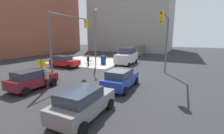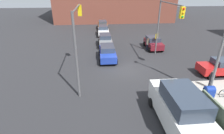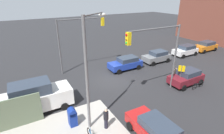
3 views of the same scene
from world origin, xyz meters
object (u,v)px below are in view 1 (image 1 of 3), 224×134
at_px(hatchback_blue, 121,78).
at_px(sedan_maroon, 32,79).
at_px(pedestrian_waiting, 88,60).
at_px(bicycle_leaning_on_fence, 90,62).
at_px(traffic_signal_se_corner, 165,33).
at_px(street_lamp_corner, 95,34).
at_px(sedan_red, 64,61).
at_px(hatchback_gray, 83,102).
at_px(pedestrian_crossing, 47,78).
at_px(traffic_signal_nw_corner, 67,33).
at_px(van_white_delivery, 127,56).
at_px(smokestack, 71,22).
at_px(mailbox_blue, 103,60).
at_px(bicycle_at_crosswalk, 19,84).

bearing_deg(hatchback_blue, sedan_maroon, 117.55).
distance_m(pedestrian_waiting, bicycle_leaning_on_fence, 1.64).
bearing_deg(traffic_signal_se_corner, hatchback_blue, 152.54).
distance_m(street_lamp_corner, sedan_red, 6.03).
height_order(hatchback_gray, pedestrian_crossing, pedestrian_crossing).
xyz_separation_m(traffic_signal_nw_corner, sedan_maroon, (-4.24, 0.27, -3.82)).
distance_m(traffic_signal_nw_corner, van_white_delivery, 11.23).
distance_m(traffic_signal_se_corner, sedan_red, 14.14).
relative_size(smokestack, pedestrian_waiting, 11.69).
relative_size(mailbox_blue, hatchback_gray, 0.36).
xyz_separation_m(smokestack, hatchback_blue, (-31.36, -31.80, -8.65)).
bearing_deg(traffic_signal_se_corner, van_white_delivery, 46.49).
xyz_separation_m(hatchback_blue, van_white_delivery, (11.18, 3.60, 0.44)).
bearing_deg(bicycle_leaning_on_fence, van_white_delivery, -64.55).
xyz_separation_m(smokestack, traffic_signal_se_corner, (-26.16, -34.50, -4.84)).
bearing_deg(bicycle_at_crosswalk, smokestack, 34.32).
distance_m(street_lamp_corner, bicycle_leaning_on_fence, 4.70).
bearing_deg(sedan_maroon, hatchback_gray, -105.89).
xyz_separation_m(sedan_red, hatchback_gray, (-10.21, -10.89, -0.00)).
bearing_deg(smokestack, bicycle_leaning_on_fence, -134.93).
bearing_deg(traffic_signal_nw_corner, pedestrian_waiting, 17.36).
bearing_deg(mailbox_blue, bicycle_leaning_on_fence, 105.28).
bearing_deg(sedan_maroon, pedestrian_waiting, 9.23).
bearing_deg(traffic_signal_se_corner, pedestrian_waiting, 79.64).
bearing_deg(smokestack, street_lamp_corner, -133.84).
bearing_deg(bicycle_at_crosswalk, pedestrian_waiting, 2.60).
xyz_separation_m(traffic_signal_nw_corner, traffic_signal_se_corner, (4.39, -9.00, 0.00)).
relative_size(sedan_maroon, bicycle_at_crosswalk, 2.19).
height_order(sedan_red, pedestrian_crossing, pedestrian_crossing).
bearing_deg(pedestrian_crossing, hatchback_gray, 162.14).
distance_m(mailbox_blue, sedan_maroon, 12.64).
distance_m(hatchback_gray, bicycle_leaning_on_fence, 16.56).
height_order(van_white_delivery, pedestrian_crossing, van_white_delivery).
xyz_separation_m(van_white_delivery, pedestrian_waiting, (-3.97, 4.70, -0.44)).
height_order(hatchback_blue, bicycle_at_crosswalk, hatchback_blue).
xyz_separation_m(pedestrian_waiting, bicycle_leaning_on_fence, (1.40, 0.70, -0.49)).
xyz_separation_m(sedan_red, bicycle_at_crosswalk, (-8.71, -3.11, -0.50)).
height_order(street_lamp_corner, bicycle_leaning_on_fence, street_lamp_corner).
bearing_deg(mailbox_blue, pedestrian_waiting, 143.13).
relative_size(smokestack, hatchback_blue, 4.37).
height_order(mailbox_blue, bicycle_leaning_on_fence, mailbox_blue).
relative_size(mailbox_blue, hatchback_blue, 0.33).
xyz_separation_m(smokestack, sedan_red, (-26.44, -20.89, -8.65)).
bearing_deg(mailbox_blue, pedestrian_crossing, -174.29).
distance_m(hatchback_blue, pedestrian_crossing, 6.25).
relative_size(traffic_signal_nw_corner, traffic_signal_se_corner, 1.00).
xyz_separation_m(smokestack, sedan_maroon, (-34.79, -25.23, -8.66)).
bearing_deg(traffic_signal_se_corner, mailbox_blue, 67.11).
relative_size(street_lamp_corner, pedestrian_waiting, 4.92).
bearing_deg(smokestack, bicycle_at_crosswalk, -145.68).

